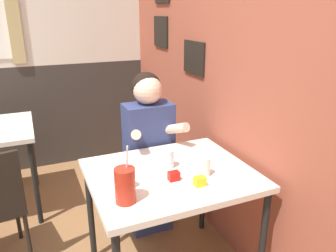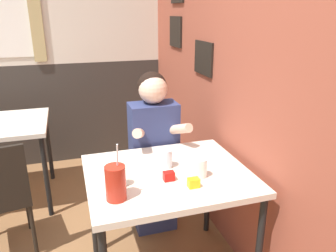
# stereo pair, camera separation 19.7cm
# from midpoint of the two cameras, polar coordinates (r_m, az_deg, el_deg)

# --- Properties ---
(brick_wall_right) EXTENTS (0.08, 4.27, 2.70)m
(brick_wall_right) POSITION_cam_midpoint_polar(r_m,az_deg,el_deg) (2.72, 1.51, 13.69)
(brick_wall_right) COLOR #9E4C38
(brick_wall_right) RESTS_ON ground_plane
(back_wall) EXTENTS (5.25, 0.09, 2.70)m
(back_wall) POSITION_cam_midpoint_polar(r_m,az_deg,el_deg) (3.63, -24.47, 13.54)
(back_wall) COLOR beige
(back_wall) RESTS_ON ground_plane
(main_table) EXTENTS (0.93, 0.78, 0.74)m
(main_table) POSITION_cam_midpoint_polar(r_m,az_deg,el_deg) (1.94, -2.47, -9.98)
(main_table) COLOR beige
(main_table) RESTS_ON ground_plane
(person_seated) EXTENTS (0.42, 0.40, 1.23)m
(person_seated) POSITION_cam_midpoint_polar(r_m,az_deg,el_deg) (2.40, -5.69, -4.59)
(person_seated) COLOR navy
(person_seated) RESTS_ON ground_plane
(cocktail_pitcher) EXTENTS (0.10, 0.10, 0.30)m
(cocktail_pitcher) POSITION_cam_midpoint_polar(r_m,az_deg,el_deg) (1.62, -11.01, -10.20)
(cocktail_pitcher) COLOR #B22819
(cocktail_pitcher) RESTS_ON main_table
(glass_near_pitcher) EXTENTS (0.07, 0.07, 0.11)m
(glass_near_pitcher) POSITION_cam_midpoint_polar(r_m,az_deg,el_deg) (1.94, -2.91, -5.75)
(glass_near_pitcher) COLOR silver
(glass_near_pitcher) RESTS_ON main_table
(glass_center) EXTENTS (0.07, 0.07, 0.11)m
(glass_center) POSITION_cam_midpoint_polar(r_m,az_deg,el_deg) (1.85, 3.29, -7.10)
(glass_center) COLOR silver
(glass_center) RESTS_ON main_table
(glass_far_side) EXTENTS (0.07, 0.07, 0.11)m
(glass_far_side) POSITION_cam_midpoint_polar(r_m,az_deg,el_deg) (1.74, -10.66, -9.18)
(glass_far_side) COLOR silver
(glass_far_side) RESTS_ON main_table
(condiment_ketchup) EXTENTS (0.06, 0.04, 0.05)m
(condiment_ketchup) POSITION_cam_midpoint_polar(r_m,az_deg,el_deg) (1.81, -2.12, -8.76)
(condiment_ketchup) COLOR #B7140F
(condiment_ketchup) RESTS_ON main_table
(condiment_mustard) EXTENTS (0.06, 0.04, 0.05)m
(condiment_mustard) POSITION_cam_midpoint_polar(r_m,az_deg,el_deg) (1.76, 2.34, -9.68)
(condiment_mustard) COLOR yellow
(condiment_mustard) RESTS_ON main_table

